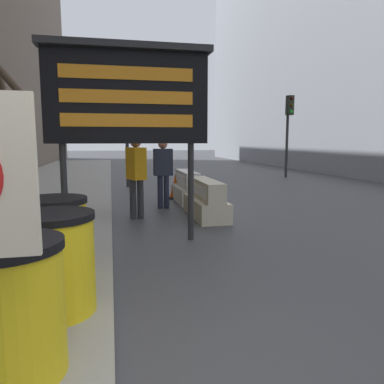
% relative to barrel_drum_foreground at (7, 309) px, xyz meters
% --- Properties ---
extents(barrel_drum_foreground, '(0.74, 0.74, 0.90)m').
position_rel_barrel_drum_foreground_xyz_m(barrel_drum_foreground, '(0.00, 0.00, 0.00)').
color(barrel_drum_foreground, yellow).
rests_on(barrel_drum_foreground, sidewalk_left).
extents(barrel_drum_middle, '(0.74, 0.74, 0.90)m').
position_rel_barrel_drum_foreground_xyz_m(barrel_drum_middle, '(0.15, 0.90, 0.00)').
color(barrel_drum_middle, yellow).
rests_on(barrel_drum_middle, sidewalk_left).
extents(barrel_drum_back, '(0.74, 0.74, 0.90)m').
position_rel_barrel_drum_foreground_xyz_m(barrel_drum_back, '(0.04, 1.81, 0.00)').
color(barrel_drum_back, yellow).
rests_on(barrel_drum_back, sidewalk_left).
extents(message_board, '(2.63, 0.36, 3.12)m').
position_rel_barrel_drum_foreground_xyz_m(message_board, '(0.96, 3.55, 1.74)').
color(message_board, '#28282B').
rests_on(message_board, ground_plane).
extents(jersey_barrier_cream, '(0.63, 1.83, 0.82)m').
position_rel_barrel_drum_foreground_xyz_m(jersey_barrier_cream, '(2.68, 5.31, -0.23)').
color(jersey_barrier_cream, beige).
rests_on(jersey_barrier_cream, ground_plane).
extents(jersey_barrier_white, '(0.60, 1.69, 0.84)m').
position_rel_barrel_drum_foreground_xyz_m(jersey_barrier_white, '(2.68, 7.39, -0.22)').
color(jersey_barrier_white, silver).
rests_on(jersey_barrier_white, ground_plane).
extents(traffic_cone_near, '(0.40, 0.40, 0.71)m').
position_rel_barrel_drum_foreground_xyz_m(traffic_cone_near, '(2.47, 8.04, -0.25)').
color(traffic_cone_near, black).
rests_on(traffic_cone_near, ground_plane).
extents(traffic_light_near_curb, '(0.28, 0.44, 3.85)m').
position_rel_barrel_drum_foreground_xyz_m(traffic_light_near_curb, '(1.26, 10.98, 2.20)').
color(traffic_light_near_curb, '#2D2D30').
rests_on(traffic_light_near_curb, ground_plane).
extents(traffic_light_far_side, '(0.28, 0.44, 3.60)m').
position_rel_barrel_drum_foreground_xyz_m(traffic_light_far_side, '(8.42, 13.04, 2.03)').
color(traffic_light_far_side, '#2D2D30').
rests_on(traffic_light_far_side, ground_plane).
extents(pedestrian_worker, '(0.42, 0.53, 1.75)m').
position_rel_barrel_drum_foreground_xyz_m(pedestrian_worker, '(1.19, 5.46, 0.44)').
color(pedestrian_worker, '#333338').
rests_on(pedestrian_worker, ground_plane).
extents(pedestrian_passerby, '(0.45, 0.28, 1.68)m').
position_rel_barrel_drum_foreground_xyz_m(pedestrian_passerby, '(1.91, 6.54, 0.40)').
color(pedestrian_passerby, '#23283D').
rests_on(pedestrian_passerby, ground_plane).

